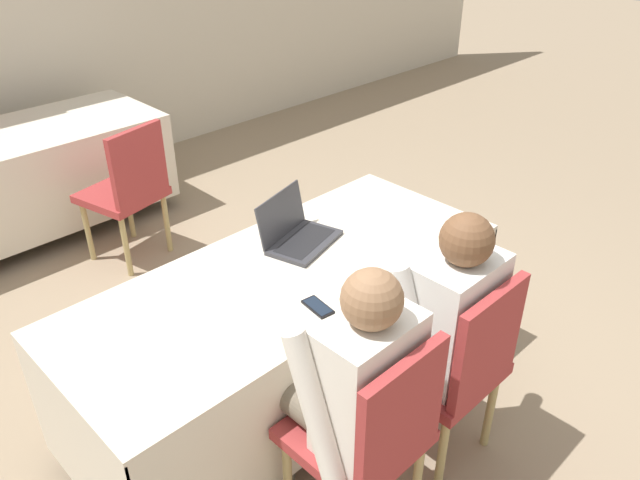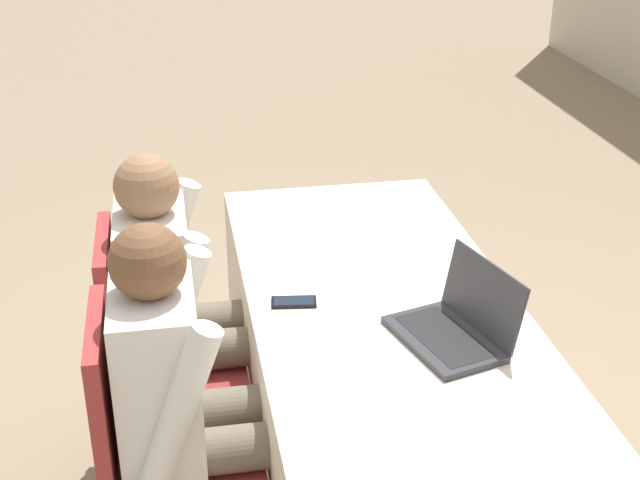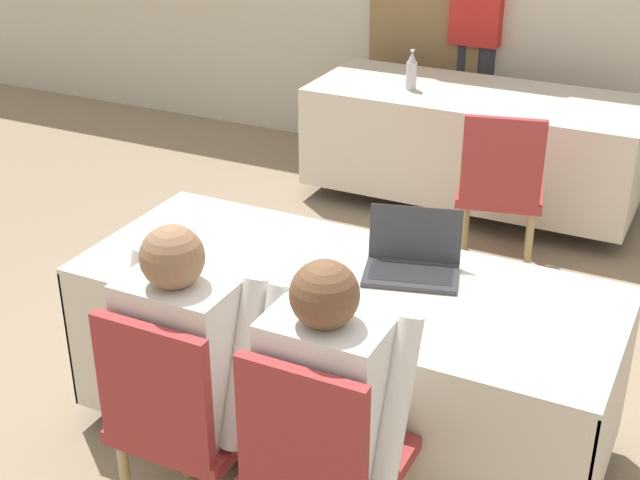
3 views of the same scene
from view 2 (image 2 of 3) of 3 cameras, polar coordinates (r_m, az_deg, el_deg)
name	(u,v)px [view 2 (image 2 of 3)]	position (r m, az deg, el deg)	size (l,w,h in m)	color
conference_table_near	(385,355)	(2.83, 4.20, -7.34)	(2.01, 0.83, 0.73)	beige
laptop	(455,326)	(2.59, 8.66, -5.46)	(0.40, 0.34, 0.22)	#333338
cell_phone	(294,302)	(2.76, -1.68, -3.99)	(0.08, 0.15, 0.01)	black
paper_beside_laptop	(408,415)	(2.30, 5.65, -11.08)	(0.31, 0.36, 0.00)	white
chair_near_left	(153,346)	(3.00, -10.64, -6.70)	(0.44, 0.44, 0.92)	tan
chair_near_right	(155,444)	(2.58, -10.51, -12.69)	(0.44, 0.44, 0.92)	tan
person_checkered_shirt	(182,301)	(2.92, -8.85, -3.90)	(0.50, 0.52, 1.18)	#665B4C
person_white_shirt	(189,392)	(2.49, -8.38, -9.63)	(0.50, 0.52, 1.18)	#665B4C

